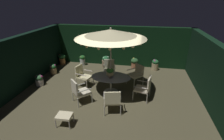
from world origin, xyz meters
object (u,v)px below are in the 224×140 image
(patio_chair_south, at_px, (145,87))
(ottoman_footrest, at_px, (64,116))
(potted_plant_back_center, at_px, (106,61))
(patio_dining_table, at_px, (111,80))
(potted_plant_left_near, at_px, (134,63))
(patio_chair_northeast, at_px, (82,75))
(patio_chair_southwest, at_px, (137,73))
(potted_plant_front_corner, at_px, (82,60))
(potted_plant_back_right, at_px, (62,59))
(patio_umbrella, at_px, (111,34))
(patio_chair_southeast, at_px, (112,100))
(patio_chair_north, at_px, (109,68))
(potted_plant_back_left, at_px, (39,80))
(centerpiece_planter, at_px, (110,72))
(potted_plant_right_far, at_px, (53,69))
(patio_chair_east, at_px, (79,90))
(potted_plant_left_far, at_px, (155,65))

(patio_chair_south, distance_m, ottoman_footrest, 3.24)
(patio_chair_south, relative_size, potted_plant_back_center, 1.55)
(patio_dining_table, distance_m, potted_plant_left_near, 3.17)
(patio_chair_northeast, height_order, patio_chair_south, patio_chair_northeast)
(patio_chair_northeast, distance_m, patio_chair_southwest, 2.55)
(potted_plant_back_center, bearing_deg, patio_chair_southwest, -45.24)
(potted_plant_left_near, bearing_deg, potted_plant_front_corner, -177.57)
(patio_chair_south, height_order, potted_plant_back_right, patio_chair_south)
(potted_plant_left_near, xyz_separation_m, potted_plant_back_center, (-1.71, -0.09, -0.01))
(ottoman_footrest, bearing_deg, patio_chair_northeast, 97.25)
(patio_umbrella, distance_m, potted_plant_left_near, 3.88)
(patio_umbrella, relative_size, patio_chair_northeast, 2.83)
(patio_dining_table, bearing_deg, potted_plant_front_corner, 128.74)
(patio_dining_table, relative_size, patio_chair_southwest, 1.77)
(patio_chair_south, bearing_deg, patio_chair_southwest, 106.57)
(patio_chair_southeast, height_order, patio_chair_south, patio_chair_south)
(patio_chair_north, relative_size, potted_plant_front_corner, 1.56)
(patio_chair_southwest, relative_size, potted_plant_back_center, 1.50)
(patio_chair_north, relative_size, potted_plant_back_left, 1.86)
(patio_chair_southeast, bearing_deg, potted_plant_left_near, 83.64)
(centerpiece_planter, distance_m, ottoman_footrest, 2.56)
(patio_chair_south, xyz_separation_m, potted_plant_left_near, (-0.61, 3.34, -0.24))
(patio_chair_north, bearing_deg, potted_plant_left_near, 54.04)
(ottoman_footrest, bearing_deg, potted_plant_right_far, 122.90)
(potted_plant_left_near, bearing_deg, patio_chair_east, -114.72)
(potted_plant_back_left, bearing_deg, potted_plant_back_center, 49.06)
(patio_chair_east, height_order, potted_plant_left_far, patio_chair_east)
(patio_chair_southwest, distance_m, ottoman_footrest, 3.96)
(ottoman_footrest, xyz_separation_m, potted_plant_left_far, (3.08, 5.24, -0.02))
(potted_plant_left_near, bearing_deg, ottoman_footrest, -109.50)
(patio_chair_east, height_order, ottoman_footrest, patio_chair_east)
(potted_plant_back_right, height_order, potted_plant_back_center, potted_plant_back_right)
(patio_chair_northeast, distance_m, potted_plant_front_corner, 2.72)
(centerpiece_planter, height_order, patio_chair_southeast, centerpiece_planter)
(potted_plant_right_far, bearing_deg, patio_chair_south, -18.68)
(potted_plant_back_right, bearing_deg, patio_umbrella, -37.65)
(patio_chair_southwest, xyz_separation_m, potted_plant_back_right, (-4.67, 1.79, -0.20))
(patio_dining_table, height_order, potted_plant_back_center, patio_dining_table)
(potted_plant_back_right, bearing_deg, patio_chair_northeast, -47.74)
(patio_dining_table, height_order, patio_chair_east, patio_chair_east)
(patio_chair_northeast, bearing_deg, patio_chair_east, -75.18)
(potted_plant_back_center, bearing_deg, patio_chair_northeast, -101.58)
(patio_chair_north, distance_m, patio_chair_east, 2.54)
(patio_chair_east, relative_size, potted_plant_back_right, 1.51)
(patio_chair_south, relative_size, potted_plant_front_corner, 1.62)
(patio_chair_southeast, bearing_deg, potted_plant_right_far, 143.72)
(patio_dining_table, xyz_separation_m, potted_plant_right_far, (-3.46, 1.36, -0.32))
(patio_chair_south, height_order, potted_plant_back_left, patio_chair_south)
(patio_chair_north, xyz_separation_m, potted_plant_back_center, (-0.53, 1.54, -0.22))
(centerpiece_planter, relative_size, patio_chair_south, 0.45)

